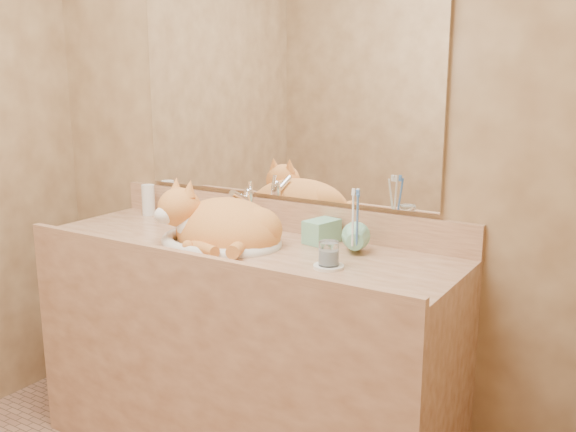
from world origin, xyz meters
The scene contains 12 objects.
wall_back centered at (0.00, 1.00, 1.25)m, with size 2.40×0.02×2.50m, color brown.
vanity_counter centered at (0.00, 0.72, 0.42)m, with size 1.60×0.55×0.85m, color #905D40, non-canonical shape.
mirror centered at (0.00, 0.99, 1.39)m, with size 1.30×0.02×0.80m, color white.
sink_basin centered at (-0.07, 0.70, 0.92)m, with size 0.46×0.38×0.14m, color white, non-canonical shape.
faucet centered at (-0.07, 0.88, 0.94)m, with size 0.05×0.13×0.19m, color white, non-canonical shape.
cat centered at (-0.08, 0.70, 0.92)m, with size 0.44×0.36×0.24m, color orange, non-canonical shape.
soap_dispenser centered at (0.22, 0.84, 0.95)m, with size 0.09×0.09×0.19m, color #79C19D.
toothbrush_cup centered at (0.42, 0.80, 0.90)m, with size 0.10×0.10×0.09m, color #79C19D.
toothbrushes centered at (0.42, 0.80, 0.99)m, with size 0.04×0.04×0.24m, color white, non-canonical shape.
saucer centered at (0.41, 0.65, 0.85)m, with size 0.10×0.10×0.01m, color white.
water_glass centered at (0.41, 0.65, 0.90)m, with size 0.06×0.06×0.08m, color white.
lotion_bottle centered at (-0.63, 0.91, 0.92)m, with size 0.06×0.06×0.13m, color white.
Camera 1 is at (1.33, -1.08, 1.46)m, focal length 40.00 mm.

